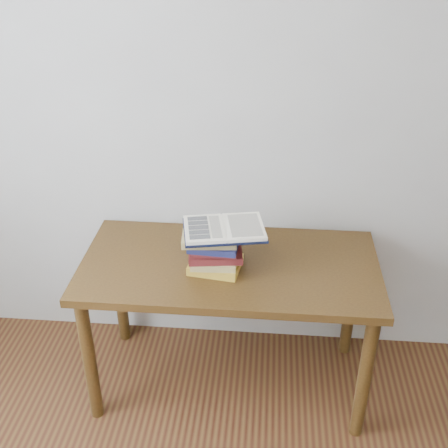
# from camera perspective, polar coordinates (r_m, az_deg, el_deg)

# --- Properties ---
(room_shell) EXTENTS (3.54, 3.54, 2.62)m
(room_shell) POSITION_cam_1_polar(r_m,az_deg,el_deg) (0.90, -14.40, -3.58)
(room_shell) COLOR #B6B5AC
(room_shell) RESTS_ON ground
(desk) EXTENTS (1.33, 0.66, 0.71)m
(desk) POSITION_cam_1_polar(r_m,az_deg,el_deg) (2.56, 0.57, -5.81)
(desk) COLOR #482F12
(desk) RESTS_ON ground
(book_stack) EXTENTS (0.27, 0.21, 0.19)m
(book_stack) POSITION_cam_1_polar(r_m,az_deg,el_deg) (2.41, -1.04, -2.81)
(book_stack) COLOR #BC8F2A
(book_stack) RESTS_ON desk
(open_book) EXTENTS (0.38, 0.30, 0.03)m
(open_book) POSITION_cam_1_polar(r_m,az_deg,el_deg) (2.37, 0.02, -0.49)
(open_book) COLOR black
(open_book) RESTS_ON book_stack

